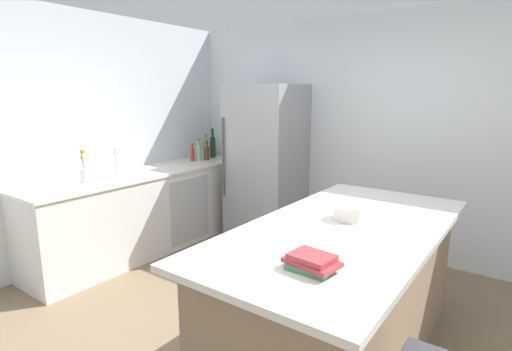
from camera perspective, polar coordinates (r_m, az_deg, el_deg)
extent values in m
plane|color=#7A664C|center=(3.09, -0.02, -23.14)|extent=(7.20, 7.20, 0.00)
cube|color=silver|center=(4.57, 16.93, 5.42)|extent=(6.00, 0.10, 2.60)
cube|color=silver|center=(4.46, -26.44, 4.56)|extent=(0.10, 6.00, 2.60)
cube|color=silver|center=(4.71, -15.33, -5.01)|extent=(0.66, 2.73, 0.88)
cube|color=silver|center=(4.60, -15.64, 0.42)|extent=(0.69, 2.76, 0.03)
cube|color=#B2B5BA|center=(4.68, -9.50, -4.84)|extent=(0.01, 0.60, 0.74)
cube|color=#8E755B|center=(2.82, 12.19, -16.52)|extent=(0.93, 2.03, 0.89)
cube|color=silver|center=(2.63, 12.63, -7.57)|extent=(1.09, 2.23, 0.04)
cube|color=#93969B|center=(4.79, 1.49, 1.78)|extent=(0.81, 0.72, 1.87)
cylinder|color=#4C4C51|center=(4.70, -4.79, 2.70)|extent=(0.02, 0.02, 0.93)
cylinder|color=silver|center=(4.45, -19.49, 0.14)|extent=(0.05, 0.05, 0.02)
cylinder|color=silver|center=(4.43, -19.62, 2.04)|extent=(0.02, 0.02, 0.28)
cylinder|color=silver|center=(4.36, -19.28, 3.52)|extent=(0.14, 0.02, 0.02)
cylinder|color=silver|center=(4.20, -23.56, -0.02)|extent=(0.08, 0.08, 0.14)
cylinder|color=#4C7F3D|center=(4.20, -23.73, 1.53)|extent=(0.01, 0.03, 0.25)
sphere|color=orange|center=(4.18, -23.87, 3.24)|extent=(0.04, 0.04, 0.04)
cylinder|color=#4C7F3D|center=(4.18, -23.71, 1.05)|extent=(0.01, 0.01, 0.19)
sphere|color=orange|center=(4.17, -23.82, 2.34)|extent=(0.04, 0.04, 0.04)
cylinder|color=#4C7F3D|center=(4.17, -23.57, 1.47)|extent=(0.01, 0.05, 0.25)
sphere|color=orange|center=(4.15, -23.71, 3.17)|extent=(0.04, 0.04, 0.04)
cylinder|color=#994C23|center=(5.41, -4.77, 3.74)|extent=(0.05, 0.05, 0.21)
cylinder|color=#994C23|center=(5.39, -4.80, 5.21)|extent=(0.02, 0.02, 0.07)
cylinder|color=black|center=(5.39, -4.81, 5.66)|extent=(0.02, 0.02, 0.01)
cylinder|color=#19381E|center=(5.40, -6.26, 4.06)|extent=(0.07, 0.07, 0.27)
cylinder|color=#19381E|center=(5.38, -6.30, 6.06)|extent=(0.03, 0.03, 0.11)
cylinder|color=black|center=(5.37, -6.32, 6.69)|extent=(0.03, 0.03, 0.01)
cylinder|color=olive|center=(5.35, -7.24, 3.70)|extent=(0.06, 0.06, 0.23)
cylinder|color=olive|center=(5.33, -7.29, 5.35)|extent=(0.02, 0.02, 0.08)
cylinder|color=black|center=(5.32, -7.30, 5.85)|extent=(0.02, 0.02, 0.01)
cylinder|color=#5B3319|center=(5.21, -7.11, 3.19)|extent=(0.07, 0.07, 0.17)
cylinder|color=#5B3319|center=(5.19, -7.14, 4.50)|extent=(0.03, 0.03, 0.07)
cylinder|color=black|center=(5.19, -7.15, 4.93)|extent=(0.03, 0.03, 0.01)
cylinder|color=#8CB79E|center=(5.19, -8.33, 3.27)|extent=(0.08, 0.08, 0.20)
cylinder|color=#8CB79E|center=(5.17, -8.37, 4.73)|extent=(0.03, 0.03, 0.06)
cylinder|color=black|center=(5.16, -8.39, 5.15)|extent=(0.04, 0.04, 0.01)
cylinder|color=red|center=(5.14, -9.15, 2.97)|extent=(0.05, 0.05, 0.16)
cylinder|color=red|center=(5.13, -9.19, 4.14)|extent=(0.02, 0.02, 0.05)
cylinder|color=black|center=(5.13, -9.20, 4.47)|extent=(0.02, 0.02, 0.01)
cube|color=#4C7F60|center=(1.98, 8.04, -12.95)|extent=(0.21, 0.16, 0.03)
cube|color=#A83338|center=(1.97, 8.06, -12.27)|extent=(0.28, 0.20, 0.02)
cube|color=#A83338|center=(1.96, 8.08, -11.60)|extent=(0.22, 0.18, 0.03)
cylinder|color=silver|center=(2.75, 13.28, -5.25)|extent=(0.22, 0.22, 0.09)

